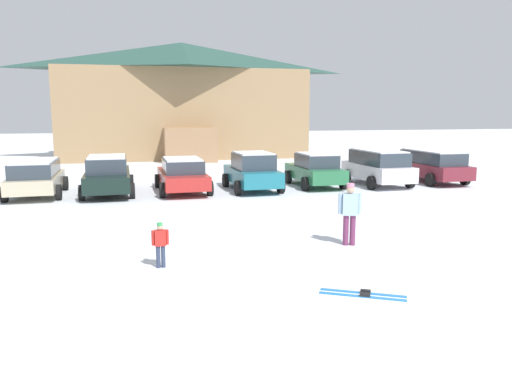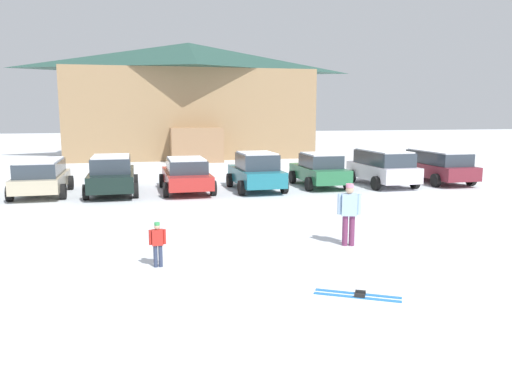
{
  "view_description": "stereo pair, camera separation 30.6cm",
  "coord_description": "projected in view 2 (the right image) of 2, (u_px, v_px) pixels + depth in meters",
  "views": [
    {
      "loc": [
        -4.57,
        -7.34,
        3.54
      ],
      "look_at": [
        -1.18,
        6.62,
        1.21
      ],
      "focal_mm": 35.0,
      "sensor_mm": 36.0,
      "label": 1
    },
    {
      "loc": [
        -4.27,
        -7.41,
        3.54
      ],
      "look_at": [
        -1.18,
        6.62,
        1.21
      ],
      "focal_mm": 35.0,
      "sensor_mm": 36.0,
      "label": 2
    }
  ],
  "objects": [
    {
      "name": "ground",
      "position": [
        405.0,
        319.0,
        8.62
      ],
      "size": [
        160.0,
        160.0,
        0.0
      ],
      "primitive_type": "plane",
      "color": "silver"
    },
    {
      "name": "ski_lodge",
      "position": [
        190.0,
        100.0,
        39.06
      ],
      "size": [
        18.92,
        9.82,
        8.78
      ],
      "color": "#9A7A53",
      "rests_on": "ground"
    },
    {
      "name": "parked_beige_suv",
      "position": [
        41.0,
        176.0,
        21.17
      ],
      "size": [
        2.3,
        4.33,
        1.53
      ],
      "color": "#BCAF91",
      "rests_on": "ground"
    },
    {
      "name": "parked_black_sedan",
      "position": [
        112.0,
        174.0,
        21.58
      ],
      "size": [
        2.26,
        4.73,
        1.67
      ],
      "color": "black",
      "rests_on": "ground"
    },
    {
      "name": "parked_red_sedan",
      "position": [
        186.0,
        174.0,
        22.16
      ],
      "size": [
        2.3,
        4.66,
        1.51
      ],
      "color": "#AE2724",
      "rests_on": "ground"
    },
    {
      "name": "parked_teal_hatchback",
      "position": [
        256.0,
        171.0,
        22.51
      ],
      "size": [
        2.26,
        4.07,
        1.73
      ],
      "color": "#1E6E7F",
      "rests_on": "ground"
    },
    {
      "name": "parked_green_coupe",
      "position": [
        319.0,
        170.0,
        23.61
      ],
      "size": [
        2.12,
        4.03,
        1.6
      ],
      "color": "#276B41",
      "rests_on": "ground"
    },
    {
      "name": "parked_white_suv",
      "position": [
        383.0,
        166.0,
        23.97
      ],
      "size": [
        2.28,
        4.29,
        1.71
      ],
      "color": "white",
      "rests_on": "ground"
    },
    {
      "name": "parked_maroon_van",
      "position": [
        437.0,
        165.0,
        25.02
      ],
      "size": [
        2.18,
        4.69,
        1.61
      ],
      "color": "maroon",
      "rests_on": "ground"
    },
    {
      "name": "skier_adult_in_blue_parka",
      "position": [
        349.0,
        211.0,
        13.17
      ],
      "size": [
        0.6,
        0.34,
        1.67
      ],
      "color": "#6D2E53",
      "rests_on": "ground"
    },
    {
      "name": "skier_child_in_red_jacket",
      "position": [
        158.0,
        242.0,
        11.39
      ],
      "size": [
        0.39,
        0.16,
        1.05
      ],
      "color": "#313B57",
      "rests_on": "ground"
    },
    {
      "name": "pair_of_skis",
      "position": [
        358.0,
        295.0,
        9.66
      ],
      "size": [
        1.6,
        1.06,
        0.08
      ],
      "color": "#236BB7",
      "rests_on": "ground"
    }
  ]
}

